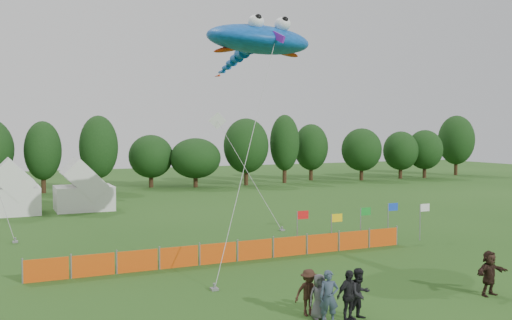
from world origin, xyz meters
name	(u,v)px	position (x,y,z in m)	size (l,w,h in m)	color
ground	(323,308)	(0.00, 0.00, 0.00)	(160.00, 160.00, 0.00)	#234C16
treeline	(121,152)	(1.61, 44.93, 4.18)	(104.57, 8.78, 8.36)	#382314
tent_left	(13,192)	(-9.75, 30.44, 1.77)	(3.97, 3.97, 3.50)	white
tent_right	(84,190)	(-4.39, 30.49, 1.64)	(4.62, 3.69, 3.26)	silver
barrier_fence	(237,251)	(-0.05, 8.23, 0.50)	(19.90, 0.06, 1.00)	#D6490B
flag_row	(364,220)	(8.20, 9.05, 1.44)	(8.73, 0.67, 2.27)	gray
spectator_a	(329,297)	(-0.74, -1.56, 0.91)	(0.66, 0.44, 1.82)	#303E50
spectator_b	(359,294)	(0.47, -1.63, 0.90)	(0.87, 0.68, 1.79)	black
spectator_c	(309,292)	(-0.95, -0.56, 0.83)	(1.08, 0.62, 1.66)	black
spectator_d	(349,296)	(0.00, -1.64, 0.89)	(1.04, 0.43, 1.78)	black
spectator_e	(319,297)	(-0.79, -1.02, 0.79)	(0.77, 0.50, 1.58)	#4F4E53
spectator_f	(489,273)	(6.81, -1.41, 0.90)	(1.67, 0.53, 1.80)	black
stingray_kite	(256,41)	(2.22, 10.85, 11.45)	(8.74, 14.91, 12.59)	blue
small_kite_white	(231,144)	(5.03, 21.39, 5.54)	(2.12, 8.79, 8.00)	white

